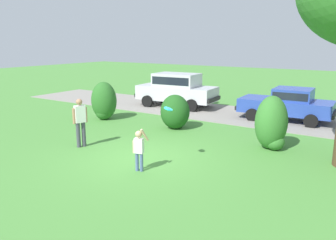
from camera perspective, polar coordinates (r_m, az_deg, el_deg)
name	(u,v)px	position (r m, az deg, el deg)	size (l,w,h in m)	color
ground_plane	(143,158)	(11.15, -4.27, -6.32)	(80.00, 80.00, 0.00)	#478438
driveway_strip	(236,115)	(17.85, 11.34, 0.87)	(28.00, 4.40, 0.02)	gray
shrub_near_tree	(104,102)	(16.68, -10.68, 2.92)	(1.26, 1.16, 1.82)	#286023
shrub_centre_left	(175,113)	(14.64, 1.23, 1.19)	(1.27, 1.22, 1.48)	#1E511C
shrub_centre	(272,124)	(12.36, 16.95, -0.69)	(1.11, 1.22, 1.88)	#33702B
parked_sedan	(288,103)	(17.08, 19.42, 2.70)	(4.48, 2.26, 1.56)	#28429E
parked_suv	(177,88)	(19.60, 1.46, 5.36)	(4.82, 2.36, 1.92)	silver
child_thrower	(139,147)	(9.84, -4.88, -4.59)	(0.41, 0.34, 1.29)	#4C608C
frisbee	(168,109)	(10.16, 0.04, 1.88)	(0.28, 0.28, 0.14)	#1EB7B2
adult_onlooker	(80,120)	(12.40, -14.49, 0.00)	(0.34, 0.50, 1.74)	#3F3F4C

